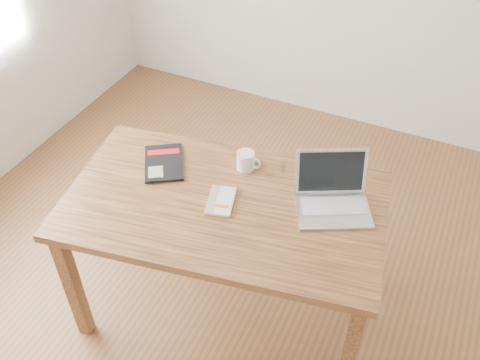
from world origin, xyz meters
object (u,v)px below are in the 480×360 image
at_px(white_guidebook, 221,201).
at_px(black_guidebook, 164,163).
at_px(laptop, 333,196).
at_px(coffee_mug, 246,160).
at_px(desk, 224,216).

relative_size(white_guidebook, black_guidebook, 0.64).
xyz_separation_m(laptop, coffee_mug, (-0.44, 0.06, -0.00)).
xyz_separation_m(desk, black_guidebook, (-0.37, 0.11, 0.10)).
xyz_separation_m(black_guidebook, coffee_mug, (0.36, 0.14, 0.04)).
relative_size(desk, coffee_mug, 12.60).
xyz_separation_m(white_guidebook, black_guidebook, (-0.36, 0.12, -0.00)).
bearing_deg(coffee_mug, black_guidebook, -159.27).
bearing_deg(black_guidebook, desk, -49.00).
relative_size(desk, laptop, 3.75).
distance_m(desk, white_guidebook, 0.10).
bearing_deg(laptop, black_guidebook, 158.52).
distance_m(desk, coffee_mug, 0.28).
xyz_separation_m(white_guidebook, laptop, (0.44, 0.19, 0.04)).
bearing_deg(laptop, desk, 176.74).
relative_size(laptop, coffee_mug, 3.37).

